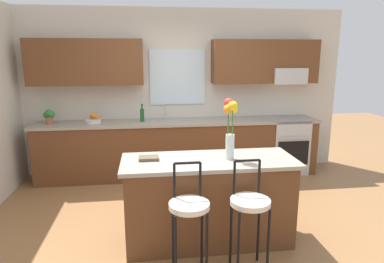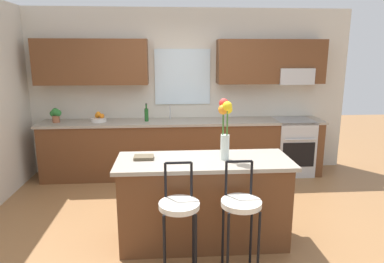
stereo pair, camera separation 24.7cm
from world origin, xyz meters
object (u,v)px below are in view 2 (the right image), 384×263
(bar_stool_near, at_px, (179,210))
(fruit_bowl_oranges, at_px, (99,119))
(kitchen_island, at_px, (204,201))
(bar_stool_middle, at_px, (241,208))
(bottle_olive_oil, at_px, (146,114))
(oven_range, at_px, (292,146))
(flower_vase, at_px, (225,123))
(cookbook, at_px, (144,157))
(potted_plant_small, at_px, (56,114))

(bar_stool_near, bearing_deg, fruit_bowl_oranges, 113.96)
(kitchen_island, bearing_deg, bar_stool_middle, -63.76)
(bottle_olive_oil, bearing_deg, bar_stool_near, -80.89)
(oven_range, xyz_separation_m, bottle_olive_oil, (-2.41, 0.02, 0.57))
(flower_vase, xyz_separation_m, cookbook, (-0.83, 0.08, -0.37))
(fruit_bowl_oranges, bearing_deg, bottle_olive_oil, -0.33)
(oven_range, distance_m, bar_stool_middle, 3.00)
(bar_stool_near, bearing_deg, kitchen_island, 63.76)
(flower_vase, bearing_deg, bar_stool_near, -131.89)
(bar_stool_middle, distance_m, fruit_bowl_oranges, 3.19)
(bar_stool_near, bearing_deg, oven_range, 52.86)
(oven_range, xyz_separation_m, bar_stool_middle, (-1.44, -2.63, 0.18))
(kitchen_island, height_order, cookbook, cookbook)
(flower_vase, distance_m, fruit_bowl_oranges, 2.71)
(oven_range, xyz_separation_m, kitchen_island, (-1.71, -2.07, 0.00))
(potted_plant_small, bearing_deg, flower_vase, -42.22)
(kitchen_island, relative_size, bar_stool_middle, 1.72)
(oven_range, relative_size, flower_vase, 1.48)
(fruit_bowl_oranges, bearing_deg, cookbook, -67.57)
(bar_stool_near, relative_size, bar_stool_middle, 1.00)
(flower_vase, relative_size, cookbook, 3.11)
(bottle_olive_oil, bearing_deg, flower_vase, -66.68)
(oven_range, height_order, flower_vase, flower_vase)
(kitchen_island, bearing_deg, bar_stool_near, -116.24)
(bar_stool_near, xyz_separation_m, potted_plant_small, (-1.84, 2.65, 0.41))
(flower_vase, xyz_separation_m, potted_plant_small, (-2.32, 2.11, -0.25))
(flower_vase, bearing_deg, potted_plant_small, 137.78)
(bar_stool_middle, distance_m, potted_plant_small, 3.59)
(bottle_olive_oil, bearing_deg, potted_plant_small, -179.99)
(bottle_olive_oil, bearing_deg, bar_stool_middle, -69.81)
(kitchen_island, distance_m, bar_stool_near, 0.65)
(flower_vase, relative_size, bottle_olive_oil, 2.18)
(potted_plant_small, bearing_deg, bar_stool_middle, -47.96)
(cookbook, bearing_deg, fruit_bowl_oranges, 112.43)
(oven_range, height_order, potted_plant_small, potted_plant_small)
(oven_range, bearing_deg, cookbook, -139.28)
(fruit_bowl_oranges, distance_m, potted_plant_small, 0.67)
(bar_stool_middle, height_order, flower_vase, flower_vase)
(oven_range, distance_m, bar_stool_near, 3.30)
(cookbook, bearing_deg, bar_stool_near, -61.29)
(bar_stool_near, xyz_separation_m, bar_stool_middle, (0.55, 0.00, 0.00))
(flower_vase, relative_size, potted_plant_small, 2.72)
(bar_stool_middle, xyz_separation_m, potted_plant_small, (-2.39, 2.65, 0.41))
(bar_stool_middle, xyz_separation_m, cookbook, (-0.89, 0.62, 0.30))
(bar_stool_middle, bearing_deg, cookbook, 145.10)
(cookbook, distance_m, potted_plant_small, 2.53)
(oven_range, height_order, bar_stool_near, bar_stool_near)
(oven_range, height_order, fruit_bowl_oranges, fruit_bowl_oranges)
(bottle_olive_oil, bearing_deg, oven_range, -0.59)
(bottle_olive_oil, bearing_deg, cookbook, -87.61)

